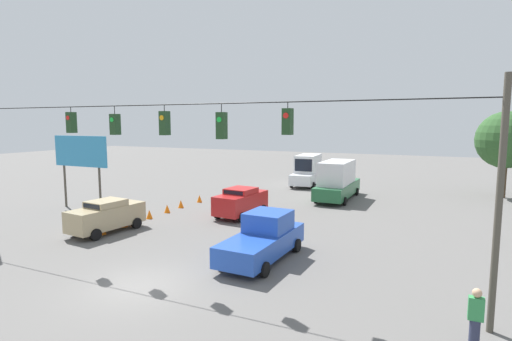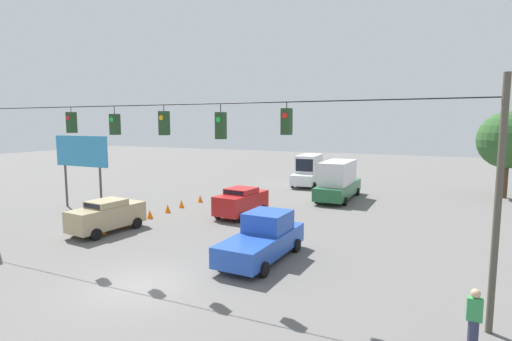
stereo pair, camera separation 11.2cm
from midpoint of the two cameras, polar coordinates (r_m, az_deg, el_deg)
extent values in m
plane|color=#605E5B|center=(16.62, -16.21, -15.56)|extent=(140.00, 140.00, 0.00)
cylinder|color=#4C473D|center=(13.55, 31.45, -4.49)|extent=(0.20, 0.20, 7.67)
cylinder|color=black|center=(16.80, -12.87, 9.13)|extent=(23.76, 0.04, 0.04)
cube|color=#1E3D1E|center=(14.15, 4.62, 6.98)|extent=(0.32, 0.36, 0.93)
cylinder|color=black|center=(14.16, 4.64, 9.29)|extent=(0.03, 0.03, 0.22)
cylinder|color=red|center=(13.97, 4.35, 7.84)|extent=(0.20, 0.02, 0.20)
cube|color=#1E3D1E|center=(15.30, -4.84, 6.40)|extent=(0.32, 0.36, 1.02)
cylinder|color=black|center=(15.30, -4.86, 8.91)|extent=(0.03, 0.03, 0.32)
cylinder|color=green|center=(15.13, -5.21, 7.26)|extent=(0.20, 0.02, 0.20)
cube|color=#1E3D1E|center=(16.79, -12.80, 6.61)|extent=(0.32, 0.36, 0.97)
cylinder|color=black|center=(16.80, -12.86, 8.70)|extent=(0.03, 0.03, 0.25)
cylinder|color=orange|center=(16.64, -13.22, 7.35)|extent=(0.20, 0.02, 0.20)
cube|color=#1E3D1E|center=(18.55, -19.34, 6.23)|extent=(0.32, 0.36, 0.90)
cylinder|color=black|center=(18.56, -19.42, 8.16)|extent=(0.03, 0.03, 0.34)
cylinder|color=green|center=(18.41, -19.78, 6.85)|extent=(0.20, 0.02, 0.20)
cube|color=#1E3D1E|center=(20.50, -24.71, 6.24)|extent=(0.32, 0.36, 0.96)
cylinder|color=black|center=(20.51, -24.79, 7.91)|extent=(0.03, 0.03, 0.24)
cylinder|color=red|center=(20.38, -25.15, 6.83)|extent=(0.20, 0.02, 0.20)
cube|color=red|center=(26.77, -2.00, -4.59)|extent=(2.28, 4.32, 1.25)
cube|color=red|center=(26.63, -2.01, -2.90)|extent=(1.89, 1.99, 0.36)
cube|color=black|center=(25.87, -3.12, -3.19)|extent=(1.49, 0.17, 0.25)
cylinder|color=black|center=(26.34, -5.31, -6.20)|extent=(0.28, 0.66, 0.64)
cylinder|color=black|center=(25.31, -1.88, -6.72)|extent=(0.28, 0.66, 0.64)
cylinder|color=black|center=(28.51, -2.09, -5.17)|extent=(0.28, 0.66, 0.64)
cylinder|color=black|center=(27.55, 1.18, -5.59)|extent=(0.28, 0.66, 0.64)
cube|color=tan|center=(24.56, -20.39, -6.16)|extent=(2.14, 4.53, 1.18)
cube|color=tan|center=(24.40, -20.47, -4.40)|extent=(1.76, 2.08, 0.36)
cube|color=black|center=(23.82, -22.30, -4.75)|extent=(1.36, 0.16, 0.25)
cylinder|color=black|center=(24.54, -24.21, -7.76)|extent=(0.28, 0.66, 0.64)
cylinder|color=black|center=(23.20, -21.77, -8.48)|extent=(0.28, 0.66, 0.64)
cylinder|color=black|center=(26.21, -19.07, -6.62)|extent=(0.28, 0.66, 0.64)
cylinder|color=black|center=(24.95, -16.53, -7.20)|extent=(0.28, 0.66, 0.64)
cube|color=silver|center=(40.52, 7.56, -0.91)|extent=(2.62, 6.67, 1.00)
cube|color=silver|center=(40.67, 7.70, 1.04)|extent=(2.26, 4.31, 1.70)
cube|color=black|center=(38.64, 6.99, 0.74)|extent=(1.69, 0.15, 1.19)
cylinder|color=black|center=(38.81, 5.31, -1.96)|extent=(0.27, 0.66, 0.64)
cylinder|color=black|center=(38.31, 8.36, -2.12)|extent=(0.27, 0.66, 0.64)
cylinder|color=black|center=(42.87, 6.82, -1.14)|extent=(0.27, 0.66, 0.64)
cylinder|color=black|center=(42.42, 9.60, -1.28)|extent=(0.27, 0.66, 0.64)
cube|color=#236038|center=(33.51, 11.78, -2.62)|extent=(2.30, 7.23, 1.00)
cube|color=silver|center=(32.96, 11.69, -0.28)|extent=(2.10, 4.63, 1.84)
cube|color=black|center=(35.20, 12.60, 0.14)|extent=(1.80, 0.03, 1.29)
cylinder|color=black|center=(35.61, 14.42, -2.95)|extent=(0.22, 0.64, 0.64)
cylinder|color=black|center=(36.10, 10.92, -2.73)|extent=(0.22, 0.64, 0.64)
cylinder|color=black|center=(31.10, 12.73, -4.32)|extent=(0.22, 0.64, 0.64)
cylinder|color=black|center=(31.66, 8.75, -4.03)|extent=(0.22, 0.64, 0.64)
cube|color=#234CB2|center=(18.53, 0.97, -10.38)|extent=(2.22, 5.62, 0.90)
cube|color=#234CB2|center=(18.86, 1.89, -7.23)|extent=(1.93, 2.07, 0.90)
cube|color=black|center=(19.75, 3.16, -6.59)|extent=(1.61, 0.08, 0.63)
cylinder|color=black|center=(19.85, 5.98, -10.59)|extent=(0.24, 0.65, 0.64)
cylinder|color=black|center=(20.63, 0.69, -9.88)|extent=(0.24, 0.65, 0.64)
cylinder|color=black|center=(16.72, 1.32, -13.96)|extent=(0.24, 0.65, 0.64)
cylinder|color=black|center=(17.65, -4.72, -12.84)|extent=(0.24, 0.65, 0.64)
cone|color=orange|center=(24.29, -20.95, -7.83)|extent=(0.42, 0.42, 0.58)
cone|color=orange|center=(25.56, -18.12, -6.99)|extent=(0.42, 0.42, 0.58)
cone|color=orange|center=(27.19, -14.81, -6.05)|extent=(0.42, 0.42, 0.58)
cone|color=orange|center=(28.64, -12.39, -5.32)|extent=(0.42, 0.42, 0.58)
cone|color=orange|center=(30.08, -10.49, -4.69)|extent=(0.42, 0.42, 0.58)
cone|color=orange|center=(31.88, -7.88, -3.99)|extent=(0.42, 0.42, 0.58)
cylinder|color=#4C473D|center=(30.44, -21.19, -2.51)|extent=(0.16, 0.16, 3.10)
cylinder|color=#4C473D|center=(33.04, -25.38, -2.00)|extent=(0.16, 0.16, 3.10)
cube|color=#338CBF|center=(31.43, -23.60, 2.55)|extent=(5.00, 0.12, 2.22)
cylinder|color=#2D334C|center=(13.46, 28.80, -19.81)|extent=(0.28, 0.28, 0.82)
cube|color=#338C4C|center=(13.15, 28.99, -16.93)|extent=(0.40, 0.24, 0.65)
sphere|color=tan|center=(12.98, 29.11, -15.09)|extent=(0.26, 0.26, 0.26)
cylinder|color=#4C3823|center=(39.12, 32.10, -0.77)|extent=(0.44, 0.44, 3.55)
sphere|color=#2D5628|center=(38.89, 32.39, 3.72)|extent=(4.72, 4.72, 4.72)
camera|label=1|loc=(0.06, -89.85, 0.02)|focal=28.00mm
camera|label=2|loc=(0.06, 90.15, -0.02)|focal=28.00mm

